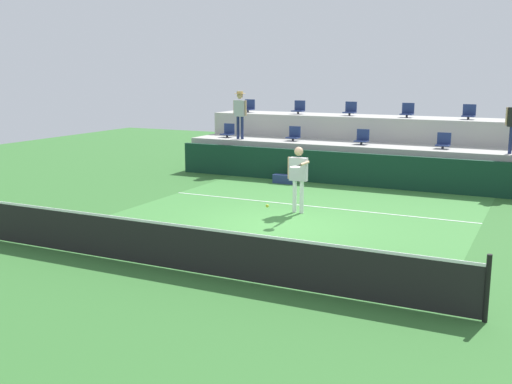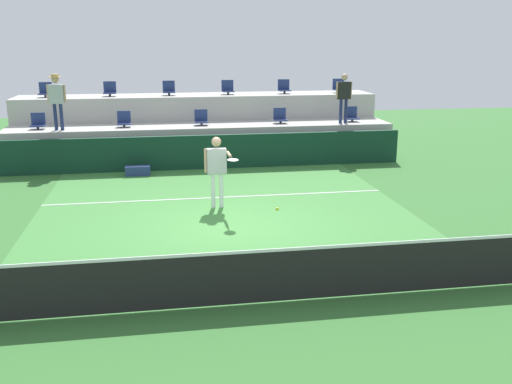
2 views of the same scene
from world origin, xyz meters
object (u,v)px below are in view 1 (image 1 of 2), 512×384
object	(u,v)px
stadium_chair_lower_left	(294,135)
spectator_with_hat	(240,110)
equipment_bag	(284,179)
stadium_chair_lower_far_left	(228,132)
tennis_player	(298,173)
stadium_chair_lower_right	(443,142)
stadium_chair_upper_far_left	(249,107)
stadium_chair_upper_mid_left	(350,110)
stadium_chair_upper_right	(469,113)
tennis_ball	(267,206)
stadium_chair_upper_mid_right	(407,111)
stadium_chair_lower_center	(362,138)
stadium_chair_upper_left	(299,108)

from	to	relation	value
stadium_chair_lower_left	spectator_with_hat	xyz separation A→B (m)	(-2.02, -0.38, 0.88)
spectator_with_hat	equipment_bag	xyz separation A→B (m)	(2.46, -1.48, -2.19)
stadium_chair_lower_far_left	tennis_player	bearing A→B (deg)	-47.63
stadium_chair_lower_right	stadium_chair_upper_far_left	world-z (taller)	stadium_chair_upper_far_left
stadium_chair_lower_right	stadium_chair_upper_mid_left	xyz separation A→B (m)	(-3.76, 1.80, 0.85)
stadium_chair_lower_left	stadium_chair_upper_right	bearing A→B (deg)	17.17
stadium_chair_upper_right	tennis_player	size ratio (longest dim) A/B	0.29
stadium_chair_upper_right	tennis_ball	distance (m)	11.52
tennis_player	spectator_with_hat	bearing A→B (deg)	130.14
stadium_chair_lower_left	stadium_chair_upper_mid_right	xyz separation A→B (m)	(3.70, 1.80, 0.85)
stadium_chair_lower_center	tennis_player	bearing A→B (deg)	-90.46
stadium_chair_upper_far_left	tennis_ball	distance (m)	12.76
spectator_with_hat	stadium_chair_lower_right	bearing A→B (deg)	3.00
stadium_chair_lower_center	stadium_chair_upper_mid_right	world-z (taller)	stadium_chair_upper_mid_right
stadium_chair_lower_center	tennis_player	size ratio (longest dim) A/B	0.29
stadium_chair_upper_mid_left	spectator_with_hat	distance (m)	4.18
stadium_chair_lower_center	stadium_chair_lower_right	size ratio (longest dim) A/B	1.00
stadium_chair_upper_mid_left	stadium_chair_upper_right	xyz separation A→B (m)	(4.28, 0.00, 0.00)
stadium_chair_upper_far_left	equipment_bag	size ratio (longest dim) A/B	0.68
tennis_player	stadium_chair_upper_right	bearing A→B (deg)	66.40
stadium_chair_upper_right	spectator_with_hat	bearing A→B (deg)	-164.44
stadium_chair_lower_right	stadium_chair_upper_right	xyz separation A→B (m)	(0.52, 1.80, 0.85)
stadium_chair_lower_center	stadium_chair_upper_left	xyz separation A→B (m)	(-3.11, 1.80, 0.85)
stadium_chair_upper_mid_right	stadium_chair_upper_right	bearing A→B (deg)	0.00
stadium_chair_upper_left	stadium_chair_upper_mid_left	world-z (taller)	same
tennis_player	stadium_chair_lower_center	bearing A→B (deg)	89.54
stadium_chair_lower_far_left	stadium_chair_upper_mid_left	bearing A→B (deg)	22.77
stadium_chair_lower_right	stadium_chair_upper_mid_left	bearing A→B (deg)	154.41
tennis_player	tennis_ball	world-z (taller)	tennis_player
spectator_with_hat	stadium_chair_upper_mid_right	bearing A→B (deg)	20.90
tennis_player	stadium_chair_upper_mid_left	bearing A→B (deg)	97.32
stadium_chair_upper_right	spectator_with_hat	distance (m)	8.14
stadium_chair_upper_mid_left	stadium_chair_upper_far_left	bearing A→B (deg)	180.00
tennis_ball	tennis_player	bearing A→B (deg)	102.07
stadium_chair_lower_center	stadium_chair_upper_mid_right	size ratio (longest dim) A/B	1.00
stadium_chair_lower_right	stadium_chair_upper_mid_right	distance (m)	2.56
stadium_chair_upper_far_left	tennis_player	world-z (taller)	stadium_chair_upper_far_left
stadium_chair_lower_right	spectator_with_hat	world-z (taller)	spectator_with_hat
stadium_chair_upper_left	stadium_chair_upper_mid_right	world-z (taller)	same
stadium_chair_upper_mid_right	stadium_chair_lower_far_left	bearing A→B (deg)	-164.39
stadium_chair_lower_right	equipment_bag	xyz separation A→B (m)	(-4.87, -1.86, -1.31)
tennis_ball	stadium_chair_lower_far_left	bearing A→B (deg)	122.78
stadium_chair_upper_far_left	stadium_chair_upper_mid_left	bearing A→B (deg)	0.00
equipment_bag	stadium_chair_upper_mid_right	bearing A→B (deg)	48.28
stadium_chair_upper_left	stadium_chair_upper_mid_right	bearing A→B (deg)	0.00
spectator_with_hat	tennis_ball	xyz separation A→B (m)	(5.31, -8.98, -1.35)
stadium_chair_lower_left	stadium_chair_lower_center	distance (m)	2.57
stadium_chair_lower_left	spectator_with_hat	world-z (taller)	spectator_with_hat
stadium_chair_upper_left	spectator_with_hat	xyz separation A→B (m)	(-1.48, -2.18, 0.03)
stadium_chair_lower_far_left	stadium_chair_upper_mid_left	world-z (taller)	stadium_chair_upper_mid_left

